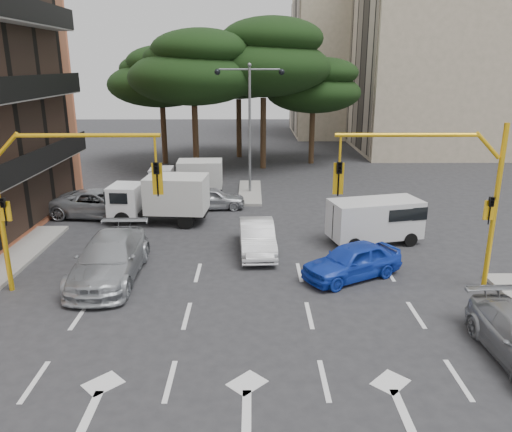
% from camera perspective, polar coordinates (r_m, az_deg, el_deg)
% --- Properties ---
extents(ground, '(120.00, 120.00, 0.00)m').
position_cam_1_polar(ground, '(16.59, -0.91, -11.30)').
color(ground, '#28282B').
rests_on(ground, ground).
extents(median_strip, '(1.40, 6.00, 0.15)m').
position_cam_1_polar(median_strip, '(31.58, -0.69, 2.73)').
color(median_strip, gray).
rests_on(median_strip, ground).
extents(apartment_beige_near, '(20.20, 12.15, 18.70)m').
position_cam_1_polar(apartment_beige_near, '(50.66, 23.71, 17.35)').
color(apartment_beige_near, tan).
rests_on(apartment_beige_near, ground).
extents(apartment_beige_far, '(16.20, 12.15, 16.70)m').
position_cam_1_polar(apartment_beige_far, '(59.99, 12.44, 17.11)').
color(apartment_beige_far, tan).
rests_on(apartment_beige_far, ground).
extents(pine_left_near, '(9.15, 9.15, 10.23)m').
position_cam_1_polar(pine_left_near, '(36.79, -7.12, 16.49)').
color(pine_left_near, '#382616').
rests_on(pine_left_near, ground).
extents(pine_center, '(9.98, 9.98, 11.16)m').
position_cam_1_polar(pine_center, '(38.57, 0.96, 17.66)').
color(pine_center, '#382616').
rests_on(pine_center, ground).
extents(pine_left_far, '(8.32, 8.32, 9.30)m').
position_cam_1_polar(pine_left_far, '(41.19, -10.74, 15.41)').
color(pine_left_far, '#382616').
rests_on(pine_left_far, ground).
extents(pine_right, '(7.49, 7.49, 8.37)m').
position_cam_1_polar(pine_right, '(40.89, 6.67, 14.60)').
color(pine_right, '#382616').
rests_on(pine_right, ground).
extents(pine_back, '(9.15, 9.15, 10.23)m').
position_cam_1_polar(pine_back, '(43.58, -1.96, 16.67)').
color(pine_back, '#382616').
rests_on(pine_back, ground).
extents(signal_mast_right, '(5.79, 0.37, 6.00)m').
position_cam_1_polar(signal_mast_right, '(18.32, 20.92, 3.31)').
color(signal_mast_right, yellow).
rests_on(signal_mast_right, ground).
extents(signal_mast_left, '(5.79, 0.37, 6.00)m').
position_cam_1_polar(signal_mast_left, '(18.43, -22.62, 3.20)').
color(signal_mast_left, yellow).
rests_on(signal_mast_left, ground).
extents(street_lamp_center, '(4.16, 0.36, 7.77)m').
position_cam_1_polar(street_lamp_center, '(30.70, -0.73, 12.46)').
color(street_lamp_center, slate).
rests_on(street_lamp_center, median_strip).
extents(car_white_hatch, '(1.67, 4.23, 1.37)m').
position_cam_1_polar(car_white_hatch, '(21.56, 0.13, -2.45)').
color(car_white_hatch, silver).
rests_on(car_white_hatch, ground).
extents(car_blue_compact, '(4.30, 3.36, 1.37)m').
position_cam_1_polar(car_blue_compact, '(19.39, 10.92, -5.06)').
color(car_blue_compact, '#1638B9').
rests_on(car_blue_compact, ground).
extents(car_silver_wagon, '(2.32, 5.62, 1.63)m').
position_cam_1_polar(car_silver_wagon, '(19.73, -16.37, -4.67)').
color(car_silver_wagon, '#A6AAAE').
rests_on(car_silver_wagon, ground).
extents(car_silver_cross_a, '(5.46, 3.05, 1.44)m').
position_cam_1_polar(car_silver_cross_a, '(27.88, -17.42, 1.36)').
color(car_silver_cross_a, '#9C9EA3').
rests_on(car_silver_cross_a, ground).
extents(car_silver_cross_b, '(3.79, 1.79, 1.25)m').
position_cam_1_polar(car_silver_cross_b, '(28.19, -5.04, 2.06)').
color(car_silver_cross_b, '#A6A9AE').
rests_on(car_silver_cross_b, ground).
extents(van_white, '(4.40, 2.75, 2.04)m').
position_cam_1_polar(van_white, '(23.28, 13.41, -0.57)').
color(van_white, silver).
rests_on(van_white, ground).
extents(box_truck_a, '(5.17, 2.51, 2.47)m').
position_cam_1_polar(box_truck_a, '(25.92, -10.95, 1.87)').
color(box_truck_a, white).
rests_on(box_truck_a, ground).
extents(box_truck_b, '(4.55, 2.04, 2.21)m').
position_cam_1_polar(box_truck_b, '(31.12, -7.87, 4.30)').
color(box_truck_b, silver).
rests_on(box_truck_b, ground).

